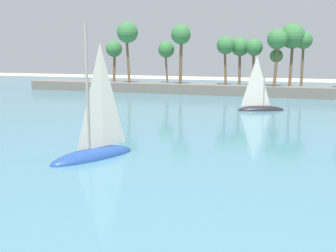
# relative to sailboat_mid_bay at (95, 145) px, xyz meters

# --- Properties ---
(sea) EXTENTS (220.00, 106.18, 0.06)m
(sea) POSITION_rel_sailboat_mid_bay_xyz_m (7.27, 35.37, -0.91)
(sea) COLOR teal
(sea) RESTS_ON ground
(palm_headland) EXTENTS (96.03, 6.05, 13.05)m
(palm_headland) POSITION_rel_sailboat_mid_bay_xyz_m (6.40, 48.47, 2.90)
(palm_headland) COLOR slate
(palm_headland) RESTS_ON ground
(sailboat_mid_bay) EXTENTS (4.51, 7.02, 9.80)m
(sailboat_mid_bay) POSITION_rel_sailboat_mid_bay_xyz_m (0.00, 0.00, 0.00)
(sailboat_mid_bay) COLOR #234793
(sailboat_mid_bay) RESTS_ON sea
(sailboat_far_left) EXTENTS (6.16, 4.01, 8.61)m
(sailboat_far_left) POSITION_rel_sailboat_mid_bay_xyz_m (7.19, 28.96, -0.11)
(sailboat_far_left) COLOR black
(sailboat_far_left) RESTS_ON sea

